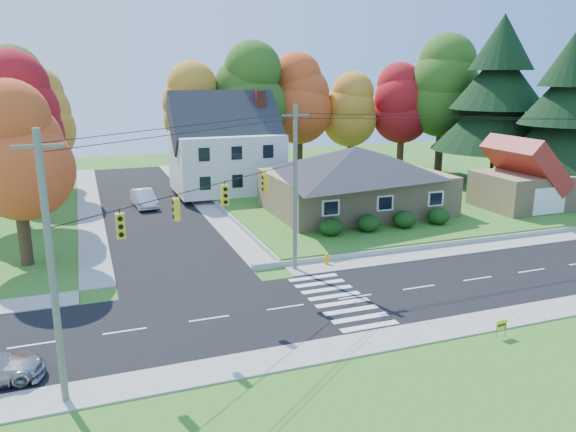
% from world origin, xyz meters
% --- Properties ---
extents(ground, '(120.00, 120.00, 0.00)m').
position_xyz_m(ground, '(0.00, 0.00, 0.00)').
color(ground, '#3D7923').
extents(road_main, '(90.00, 8.00, 0.02)m').
position_xyz_m(road_main, '(0.00, 0.00, 0.01)').
color(road_main, black).
rests_on(road_main, ground).
extents(road_cross, '(8.00, 44.00, 0.02)m').
position_xyz_m(road_cross, '(-8.00, 26.00, 0.01)').
color(road_cross, black).
rests_on(road_cross, ground).
extents(sidewalk_north, '(90.00, 2.00, 0.08)m').
position_xyz_m(sidewalk_north, '(0.00, 5.00, 0.04)').
color(sidewalk_north, '#9C9A90').
rests_on(sidewalk_north, ground).
extents(sidewalk_south, '(90.00, 2.00, 0.08)m').
position_xyz_m(sidewalk_south, '(0.00, -5.00, 0.04)').
color(sidewalk_south, '#9C9A90').
rests_on(sidewalk_south, ground).
extents(lawn, '(30.00, 30.00, 0.50)m').
position_xyz_m(lawn, '(13.00, 21.00, 0.25)').
color(lawn, '#3D7923').
rests_on(lawn, ground).
extents(ranch_house, '(14.60, 10.60, 5.40)m').
position_xyz_m(ranch_house, '(8.00, 16.00, 3.27)').
color(ranch_house, tan).
rests_on(ranch_house, lawn).
extents(colonial_house, '(10.40, 8.40, 9.60)m').
position_xyz_m(colonial_house, '(0.04, 28.00, 4.58)').
color(colonial_house, silver).
rests_on(colonial_house, lawn).
extents(garage, '(7.30, 6.30, 4.60)m').
position_xyz_m(garage, '(22.00, 11.99, 2.84)').
color(garage, tan).
rests_on(garage, lawn).
extents(hedge_row, '(10.70, 1.70, 1.27)m').
position_xyz_m(hedge_row, '(7.50, 9.80, 1.14)').
color(hedge_row, '#163A10').
rests_on(hedge_row, lawn).
extents(traffic_infrastructure, '(38.10, 10.66, 10.00)m').
position_xyz_m(traffic_infrastructure, '(-0.15, 1.35, 5.15)').
color(traffic_infrastructure, '#666059').
rests_on(traffic_infrastructure, ground).
extents(tree_lot_0, '(6.72, 6.72, 12.51)m').
position_xyz_m(tree_lot_0, '(-2.00, 34.00, 8.31)').
color(tree_lot_0, '#3F2A19').
rests_on(tree_lot_0, lawn).
extents(tree_lot_1, '(7.84, 7.84, 14.60)m').
position_xyz_m(tree_lot_1, '(4.00, 33.00, 9.61)').
color(tree_lot_1, '#3F2A19').
rests_on(tree_lot_1, lawn).
extents(tree_lot_2, '(7.28, 7.28, 13.56)m').
position_xyz_m(tree_lot_2, '(10.00, 34.00, 8.96)').
color(tree_lot_2, '#3F2A19').
rests_on(tree_lot_2, lawn).
extents(tree_lot_3, '(6.16, 6.16, 11.47)m').
position_xyz_m(tree_lot_3, '(16.00, 33.00, 7.65)').
color(tree_lot_3, '#3F2A19').
rests_on(tree_lot_3, lawn).
extents(tree_lot_4, '(6.72, 6.72, 12.51)m').
position_xyz_m(tree_lot_4, '(22.00, 32.00, 8.31)').
color(tree_lot_4, '#3F2A19').
rests_on(tree_lot_4, lawn).
extents(tree_lot_5, '(8.40, 8.40, 15.64)m').
position_xyz_m(tree_lot_5, '(26.00, 30.00, 10.27)').
color(tree_lot_5, '#3F2A19').
rests_on(tree_lot_5, lawn).
extents(conifer_east_a, '(12.80, 12.80, 16.96)m').
position_xyz_m(conifer_east_a, '(27.00, 22.00, 9.39)').
color(conifer_east_a, '#3F2A19').
rests_on(conifer_east_a, lawn).
extents(conifer_east_b, '(11.20, 11.20, 14.84)m').
position_xyz_m(conifer_east_b, '(28.00, 14.00, 8.28)').
color(conifer_east_b, '#3F2A19').
rests_on(conifer_east_b, lawn).
extents(tree_west_0, '(6.16, 6.16, 11.47)m').
position_xyz_m(tree_west_0, '(-17.00, 12.00, 7.15)').
color(tree_west_0, '#3F2A19').
rests_on(tree_west_0, ground).
extents(tree_west_1, '(7.28, 7.28, 13.56)m').
position_xyz_m(tree_west_1, '(-18.00, 22.00, 8.46)').
color(tree_west_1, '#3F2A19').
rests_on(tree_west_1, ground).
extents(tree_west_2, '(6.72, 6.72, 12.51)m').
position_xyz_m(tree_west_2, '(-17.00, 32.00, 7.81)').
color(tree_west_2, '#3F2A19').
rests_on(tree_west_2, ground).
extents(tree_west_3, '(7.84, 7.84, 14.60)m').
position_xyz_m(tree_west_3, '(-19.00, 40.00, 9.11)').
color(tree_west_3, '#3F2A19').
rests_on(tree_west_3, ground).
extents(white_car, '(2.09, 4.92, 1.58)m').
position_xyz_m(white_car, '(-8.32, 25.43, 0.81)').
color(white_car, silver).
rests_on(white_car, road_cross).
extents(fire_hydrant, '(0.42, 0.33, 0.75)m').
position_xyz_m(fire_hydrant, '(0.69, 5.33, 0.36)').
color(fire_hydrant, orange).
rests_on(fire_hydrant, ground).
extents(yard_sign, '(0.67, 0.12, 0.84)m').
position_xyz_m(yard_sign, '(4.08, -6.55, 0.60)').
color(yard_sign, black).
rests_on(yard_sign, ground).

